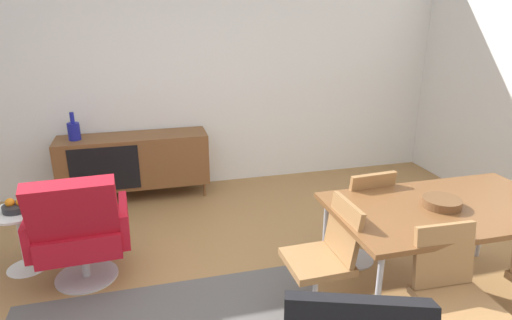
{
  "coord_description": "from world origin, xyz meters",
  "views": [
    {
      "loc": [
        -0.43,
        -2.45,
        2.03
      ],
      "look_at": [
        0.37,
        0.6,
        0.93
      ],
      "focal_mm": 30.64,
      "sensor_mm": 36.0,
      "label": 1
    }
  ],
  "objects_px": {
    "dining_table": "(446,211)",
    "dining_chair_back_left": "(360,212)",
    "dining_chair_front_left": "(452,296)",
    "fruit_bowl": "(16,206)",
    "dining_chair_near_window": "(325,258)",
    "sideboard": "(134,160)",
    "wooden_bowl_on_table": "(442,203)",
    "side_table_round": "(21,233)",
    "lounge_chair_red": "(79,229)",
    "vase_cobalt": "(74,130)"
  },
  "relations": [
    {
      "from": "dining_table",
      "to": "lounge_chair_red",
      "type": "height_order",
      "value": "lounge_chair_red"
    },
    {
      "from": "dining_chair_front_left",
      "to": "side_table_round",
      "type": "bearing_deg",
      "value": 146.72
    },
    {
      "from": "dining_table",
      "to": "wooden_bowl_on_table",
      "type": "height_order",
      "value": "wooden_bowl_on_table"
    },
    {
      "from": "dining_table",
      "to": "dining_chair_near_window",
      "type": "height_order",
      "value": "dining_chair_near_window"
    },
    {
      "from": "wooden_bowl_on_table",
      "to": "sideboard",
      "type": "bearing_deg",
      "value": 130.33
    },
    {
      "from": "wooden_bowl_on_table",
      "to": "dining_chair_near_window",
      "type": "height_order",
      "value": "dining_chair_near_window"
    },
    {
      "from": "sideboard",
      "to": "dining_chair_front_left",
      "type": "xyz_separation_m",
      "value": [
        1.77,
        -3.0,
        0.03
      ]
    },
    {
      "from": "side_table_round",
      "to": "dining_chair_back_left",
      "type": "bearing_deg",
      "value": -13.26
    },
    {
      "from": "sideboard",
      "to": "lounge_chair_red",
      "type": "relative_size",
      "value": 1.69
    },
    {
      "from": "dining_chair_near_window",
      "to": "dining_chair_back_left",
      "type": "bearing_deg",
      "value": 45.75
    },
    {
      "from": "sideboard",
      "to": "dining_chair_front_left",
      "type": "distance_m",
      "value": 3.48
    },
    {
      "from": "wooden_bowl_on_table",
      "to": "dining_chair_back_left",
      "type": "distance_m",
      "value": 0.7
    },
    {
      "from": "wooden_bowl_on_table",
      "to": "dining_chair_back_left",
      "type": "height_order",
      "value": "dining_chair_back_left"
    },
    {
      "from": "sideboard",
      "to": "dining_chair_front_left",
      "type": "height_order",
      "value": "dining_chair_front_left"
    },
    {
      "from": "lounge_chair_red",
      "to": "fruit_bowl",
      "type": "xyz_separation_m",
      "value": [
        -0.49,
        0.34,
        0.09
      ]
    },
    {
      "from": "dining_chair_front_left",
      "to": "fruit_bowl",
      "type": "xyz_separation_m",
      "value": [
        -2.66,
        1.75,
        0.09
      ]
    },
    {
      "from": "sideboard",
      "to": "dining_chair_near_window",
      "type": "relative_size",
      "value": 1.87
    },
    {
      "from": "dining_table",
      "to": "side_table_round",
      "type": "height_order",
      "value": "dining_table"
    },
    {
      "from": "dining_table",
      "to": "dining_chair_back_left",
      "type": "height_order",
      "value": "dining_chair_back_left"
    },
    {
      "from": "dining_table",
      "to": "lounge_chair_red",
      "type": "distance_m",
      "value": 2.66
    },
    {
      "from": "wooden_bowl_on_table",
      "to": "side_table_round",
      "type": "distance_m",
      "value": 3.22
    },
    {
      "from": "sideboard",
      "to": "side_table_round",
      "type": "distance_m",
      "value": 1.54
    },
    {
      "from": "dining_chair_back_left",
      "to": "sideboard",
      "type": "bearing_deg",
      "value": 133.28
    },
    {
      "from": "dining_chair_front_left",
      "to": "side_table_round",
      "type": "relative_size",
      "value": 1.65
    },
    {
      "from": "sideboard",
      "to": "vase_cobalt",
      "type": "relative_size",
      "value": 5.44
    },
    {
      "from": "lounge_chair_red",
      "to": "side_table_round",
      "type": "relative_size",
      "value": 1.82
    },
    {
      "from": "wooden_bowl_on_table",
      "to": "dining_chair_near_window",
      "type": "bearing_deg",
      "value": 179.9
    },
    {
      "from": "dining_table",
      "to": "wooden_bowl_on_table",
      "type": "distance_m",
      "value": 0.09
    },
    {
      "from": "wooden_bowl_on_table",
      "to": "dining_chair_back_left",
      "type": "bearing_deg",
      "value": 118.27
    },
    {
      "from": "vase_cobalt",
      "to": "lounge_chair_red",
      "type": "distance_m",
      "value": 1.64
    },
    {
      "from": "wooden_bowl_on_table",
      "to": "side_table_round",
      "type": "height_order",
      "value": "wooden_bowl_on_table"
    },
    {
      "from": "sideboard",
      "to": "dining_table",
      "type": "bearing_deg",
      "value": -49.06
    },
    {
      "from": "dining_chair_back_left",
      "to": "fruit_bowl",
      "type": "distance_m",
      "value": 2.73
    },
    {
      "from": "sideboard",
      "to": "dining_table",
      "type": "xyz_separation_m",
      "value": [
        2.11,
        -2.44,
        0.26
      ]
    },
    {
      "from": "dining_chair_front_left",
      "to": "side_table_round",
      "type": "height_order",
      "value": "dining_chair_front_left"
    },
    {
      "from": "dining_table",
      "to": "dining_chair_front_left",
      "type": "height_order",
      "value": "dining_chair_front_left"
    },
    {
      "from": "vase_cobalt",
      "to": "side_table_round",
      "type": "height_order",
      "value": "vase_cobalt"
    },
    {
      "from": "vase_cobalt",
      "to": "side_table_round",
      "type": "relative_size",
      "value": 0.57
    },
    {
      "from": "dining_chair_front_left",
      "to": "lounge_chair_red",
      "type": "xyz_separation_m",
      "value": [
        -2.17,
        1.41,
        -0.0
      ]
    },
    {
      "from": "sideboard",
      "to": "wooden_bowl_on_table",
      "type": "height_order",
      "value": "wooden_bowl_on_table"
    },
    {
      "from": "dining_chair_near_window",
      "to": "lounge_chair_red",
      "type": "height_order",
      "value": "lounge_chair_red"
    },
    {
      "from": "sideboard",
      "to": "dining_table",
      "type": "distance_m",
      "value": 3.24
    },
    {
      "from": "dining_chair_near_window",
      "to": "side_table_round",
      "type": "bearing_deg",
      "value": 150.78
    },
    {
      "from": "lounge_chair_red",
      "to": "dining_chair_back_left",
      "type": "bearing_deg",
      "value": -7.66
    },
    {
      "from": "dining_chair_back_left",
      "to": "side_table_round",
      "type": "relative_size",
      "value": 1.65
    },
    {
      "from": "dining_table",
      "to": "dining_chair_front_left",
      "type": "relative_size",
      "value": 1.87
    },
    {
      "from": "dining_chair_near_window",
      "to": "dining_chair_front_left",
      "type": "bearing_deg",
      "value": -46.0
    },
    {
      "from": "lounge_chair_red",
      "to": "dining_chair_near_window",
      "type": "bearing_deg",
      "value": -27.57
    },
    {
      "from": "dining_chair_near_window",
      "to": "dining_chair_back_left",
      "type": "relative_size",
      "value": 1.0
    },
    {
      "from": "wooden_bowl_on_table",
      "to": "lounge_chair_red",
      "type": "distance_m",
      "value": 2.63
    }
  ]
}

